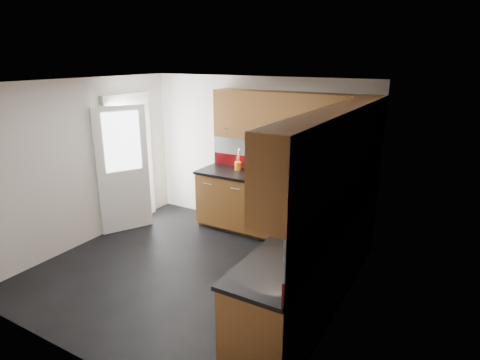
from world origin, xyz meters
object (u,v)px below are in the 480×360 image
Objects in this scene: gas_hob at (273,178)px; utensil_pot at (238,165)px; food_processor at (319,212)px; toaster at (355,181)px.

utensil_pot is at bearing 167.38° from gas_hob.
food_processor is (1.16, -1.29, 0.14)m from gas_hob.
utensil_pot reaches higher than food_processor.
toaster reaches higher than gas_hob.
food_processor is at bearing -48.21° from gas_hob.
food_processor is at bearing -38.03° from utensil_pot.
gas_hob is at bearing -172.48° from toaster.
utensil_pot is 1.15× the size of food_processor.
food_processor is (-0.01, -1.45, 0.05)m from toaster.
food_processor reaches higher than gas_hob.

